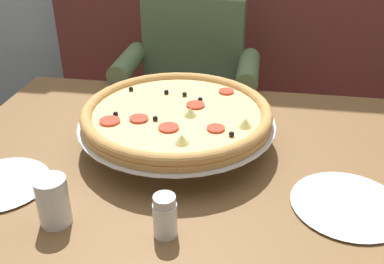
{
  "coord_description": "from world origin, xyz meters",
  "views": [
    {
      "loc": [
        0.18,
        -0.97,
        1.39
      ],
      "look_at": [
        0.02,
        0.04,
        0.82
      ],
      "focal_mm": 41.1,
      "sensor_mm": 36.0,
      "label": 1
    }
  ],
  "objects": [
    {
      "name": "booth_bench",
      "position": [
        0.0,
        0.95,
        0.4
      ],
      "size": [
        1.72,
        0.78,
        1.13
      ],
      "color": "brown",
      "rests_on": "ground_plane"
    },
    {
      "name": "dining_table",
      "position": [
        0.0,
        0.0,
        0.67
      ],
      "size": [
        1.3,
        0.97,
        0.75
      ],
      "color": "brown",
      "rests_on": "ground_plane"
    },
    {
      "name": "diner_main",
      "position": [
        -0.09,
        0.69,
        0.71
      ],
      "size": [
        0.54,
        0.64,
        1.27
      ],
      "color": "#2D3342",
      "rests_on": "ground_plane"
    },
    {
      "name": "pizza",
      "position": [
        -0.03,
        0.07,
        0.85
      ],
      "size": [
        0.54,
        0.54,
        0.13
      ],
      "color": "silver",
      "rests_on": "dining_table"
    },
    {
      "name": "shaker_oregano",
      "position": [
        0.02,
        -0.29,
        0.8
      ],
      "size": [
        0.05,
        0.05,
        0.1
      ],
      "color": "white",
      "rests_on": "dining_table"
    },
    {
      "name": "plate_near_left",
      "position": [
        -0.41,
        -0.18,
        0.76
      ],
      "size": [
        0.23,
        0.23,
        0.02
      ],
      "color": "white",
      "rests_on": "dining_table"
    },
    {
      "name": "plate_near_right",
      "position": [
        0.41,
        -0.13,
        0.76
      ],
      "size": [
        0.26,
        0.26,
        0.02
      ],
      "color": "white",
      "rests_on": "dining_table"
    },
    {
      "name": "drinking_glass",
      "position": [
        -0.22,
        -0.29,
        0.8
      ],
      "size": [
        0.07,
        0.07,
        0.11
      ],
      "color": "silver",
      "rests_on": "dining_table"
    }
  ]
}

